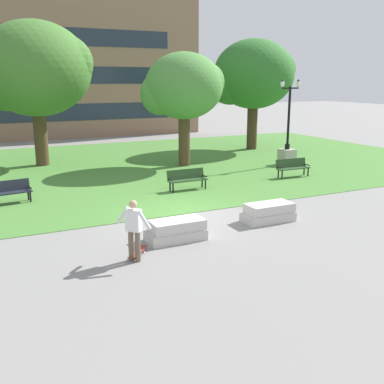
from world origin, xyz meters
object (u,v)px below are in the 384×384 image
(lamp_post_left, at_px, (287,148))
(person_skateboarder, at_px, (134,227))
(skateboard, at_px, (138,253))
(park_bench_far_left, at_px, (7,191))
(park_bench_near_right, at_px, (187,178))
(park_bench_near_left, at_px, (292,167))
(concrete_block_center, at_px, (176,230))
(concrete_block_left, at_px, (269,213))

(lamp_post_left, bearing_deg, person_skateboarder, -141.95)
(skateboard, bearing_deg, park_bench_far_left, 111.12)
(park_bench_near_right, relative_size, lamp_post_left, 0.37)
(park_bench_near_left, bearing_deg, concrete_block_center, -146.67)
(concrete_block_center, xyz_separation_m, lamp_post_left, (10.91, 8.83, 0.70))
(park_bench_far_left, bearing_deg, skateboard, -68.88)
(skateboard, distance_m, park_bench_far_left, 7.95)
(concrete_block_left, bearing_deg, park_bench_near_right, 96.30)
(skateboard, bearing_deg, concrete_block_left, 11.31)
(concrete_block_center, relative_size, park_bench_far_left, 0.97)
(person_skateboarder, distance_m, lamp_post_left, 15.99)
(concrete_block_center, relative_size, person_skateboarder, 1.05)
(skateboard, relative_size, park_bench_near_right, 0.50)
(concrete_block_left, relative_size, park_bench_near_left, 0.99)
(concrete_block_center, height_order, person_skateboarder, person_skateboarder)
(park_bench_near_right, bearing_deg, skateboard, -125.17)
(person_skateboarder, relative_size, park_bench_far_left, 0.92)
(person_skateboarder, xyz_separation_m, park_bench_far_left, (-2.67, 7.74, -0.43))
(park_bench_near_right, xyz_separation_m, lamp_post_left, (7.84, 3.06, 0.47))
(park_bench_near_right, distance_m, lamp_post_left, 8.43)
(park_bench_near_left, relative_size, park_bench_far_left, 0.97)
(park_bench_near_left, bearing_deg, lamp_post_left, 57.32)
(skateboard, height_order, lamp_post_left, lamp_post_left)
(park_bench_near_right, bearing_deg, park_bench_far_left, 172.72)
(concrete_block_left, relative_size, lamp_post_left, 0.37)
(concrete_block_center, distance_m, park_bench_near_right, 6.54)
(park_bench_far_left, bearing_deg, lamp_post_left, 7.89)
(lamp_post_left, bearing_deg, concrete_block_center, -140.99)
(concrete_block_center, distance_m, lamp_post_left, 14.05)
(concrete_block_center, distance_m, concrete_block_left, 3.68)
(person_skateboarder, relative_size, lamp_post_left, 0.35)
(park_bench_far_left, bearing_deg, park_bench_near_right, -7.28)
(person_skateboarder, distance_m, park_bench_near_right, 8.30)
(park_bench_near_left, distance_m, park_bench_near_right, 6.00)
(park_bench_near_right, distance_m, park_bench_far_left, 7.48)
(person_skateboarder, xyz_separation_m, lamp_post_left, (12.59, 9.86, 0.04))
(park_bench_near_right, xyz_separation_m, park_bench_far_left, (-7.42, 0.95, 0.00))
(person_skateboarder, distance_m, park_bench_near_left, 12.83)
(concrete_block_left, distance_m, lamp_post_left, 11.18)
(person_skateboarder, xyz_separation_m, skateboard, (0.20, 0.33, -0.88))
(concrete_block_center, bearing_deg, skateboard, -155.19)
(park_bench_near_right, bearing_deg, person_skateboarder, -124.95)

